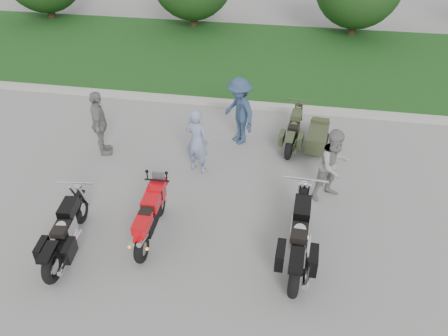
% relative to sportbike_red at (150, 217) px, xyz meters
% --- Properties ---
extents(ground, '(80.00, 80.00, 0.00)m').
position_rel_sportbike_red_xyz_m(ground, '(0.63, 0.02, -0.52)').
color(ground, gray).
rests_on(ground, ground).
extents(curb, '(60.00, 0.30, 0.15)m').
position_rel_sportbike_red_xyz_m(curb, '(0.63, 6.02, -0.45)').
color(curb, '#AEACA4').
rests_on(curb, ground).
extents(grass_strip, '(60.00, 8.00, 0.14)m').
position_rel_sportbike_red_xyz_m(grass_strip, '(0.63, 10.17, -0.45)').
color(grass_strip, '#234F1B').
rests_on(grass_strip, ground).
extents(sportbike_red, '(0.34, 1.87, 0.89)m').
position_rel_sportbike_red_xyz_m(sportbike_red, '(0.00, 0.00, 0.00)').
color(sportbike_red, black).
rests_on(sportbike_red, ground).
extents(cruiser_left, '(0.52, 2.19, 0.85)m').
position_rel_sportbike_red_xyz_m(cruiser_left, '(-1.45, -0.66, -0.09)').
color(cruiser_left, black).
rests_on(cruiser_left, ground).
extents(cruiser_right, '(0.43, 2.53, 0.97)m').
position_rel_sportbike_red_xyz_m(cruiser_right, '(2.87, -0.08, -0.03)').
color(cruiser_right, black).
rests_on(cruiser_right, ground).
extents(cruiser_sidecar, '(1.12, 2.08, 0.80)m').
position_rel_sportbike_red_xyz_m(cruiser_sidecar, '(2.94, 3.96, -0.15)').
color(cruiser_sidecar, black).
rests_on(cruiser_sidecar, ground).
extents(person_stripe, '(0.69, 0.55, 1.63)m').
position_rel_sportbike_red_xyz_m(person_stripe, '(0.38, 2.45, 0.30)').
color(person_stripe, '#818CB0').
rests_on(person_stripe, ground).
extents(person_grey, '(1.03, 1.00, 1.68)m').
position_rel_sportbike_red_xyz_m(person_grey, '(3.50, 1.96, 0.32)').
color(person_grey, gray).
rests_on(person_grey, ground).
extents(person_denim, '(1.27, 1.32, 1.81)m').
position_rel_sportbike_red_xyz_m(person_denim, '(1.15, 3.95, 0.38)').
color(person_denim, navy).
rests_on(person_denim, ground).
extents(person_back, '(0.73, 1.08, 1.70)m').
position_rel_sportbike_red_xyz_m(person_back, '(-2.18, 2.78, 0.33)').
color(person_back, gray).
rests_on(person_back, ground).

